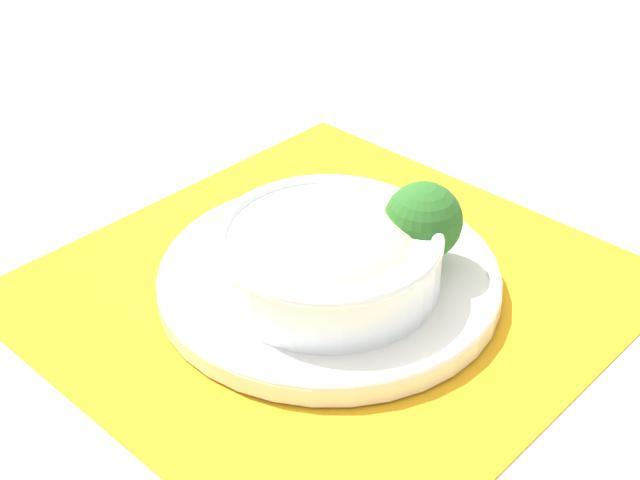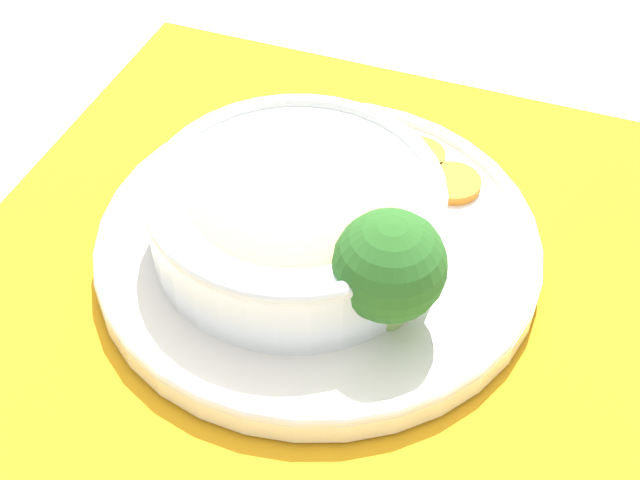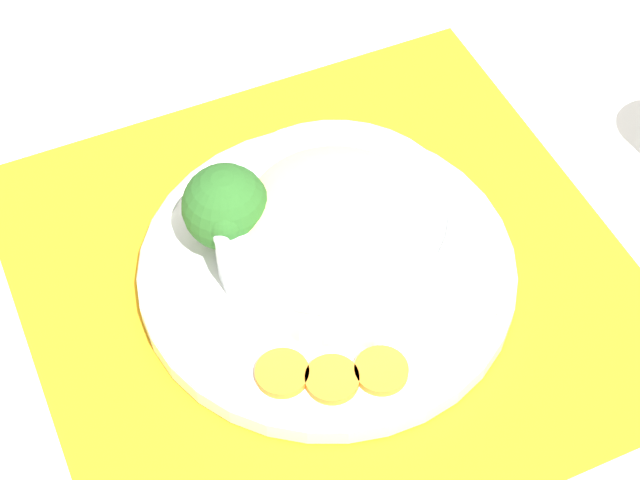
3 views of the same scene
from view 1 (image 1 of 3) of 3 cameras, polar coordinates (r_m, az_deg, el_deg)
name	(u,v)px [view 1 (image 1 of 3)]	position (r m, az deg, el deg)	size (l,w,h in m)	color
ground_plane	(329,290)	(0.77, 0.59, -3.24)	(4.00, 4.00, 0.00)	white
placemat	(329,289)	(0.77, 0.59, -3.13)	(0.48, 0.49, 0.00)	orange
plate	(329,276)	(0.76, 0.59, -2.33)	(0.29, 0.29, 0.02)	white
bowl	(328,252)	(0.73, 0.54, -0.76)	(0.19, 0.19, 0.06)	silver
broccoli_floret	(423,221)	(0.75, 6.59, 1.22)	(0.07, 0.07, 0.08)	#84AD5B
carrot_slice_near	(319,204)	(0.85, -0.05, 2.33)	(0.04, 0.04, 0.01)	orange
carrot_slice_middle	(282,209)	(0.84, -2.43, 2.01)	(0.04, 0.04, 0.01)	orange
carrot_slice_far	(249,220)	(0.82, -4.55, 1.26)	(0.04, 0.04, 0.01)	orange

